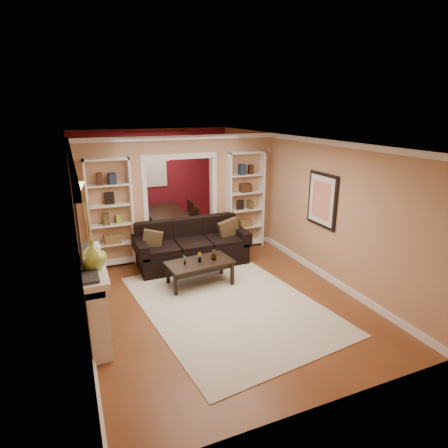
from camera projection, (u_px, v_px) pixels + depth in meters
name	position (u px, v px, depth m)	size (l,w,h in m)	color
floor	(199.00, 272.00, 7.76)	(8.00, 8.00, 0.00)	brown
ceiling	(196.00, 139.00, 6.96)	(8.00, 8.00, 0.00)	white
wall_back	(153.00, 176.00, 10.89)	(8.00, 8.00, 0.00)	tan
wall_front	(322.00, 301.00, 3.83)	(8.00, 8.00, 0.00)	tan
wall_left	(75.00, 222.00, 6.53)	(8.00, 8.00, 0.00)	tan
wall_right	(295.00, 199.00, 8.19)	(8.00, 8.00, 0.00)	tan
partition_wall	(180.00, 196.00, 8.42)	(4.50, 0.15, 2.70)	tan
red_back_panel	(153.00, 178.00, 10.87)	(4.44, 0.04, 2.64)	maroon
dining_window	(153.00, 170.00, 10.77)	(0.78, 0.03, 0.98)	#8CA5CC
area_rug	(228.00, 304.00, 6.49)	(2.71, 3.80, 0.01)	beige
sofa	(192.00, 244.00, 8.02)	(2.40, 1.04, 0.94)	black
pillow_left	(152.00, 241.00, 7.64)	(0.39, 0.11, 0.39)	brown
pillow_right	(229.00, 230.00, 8.26)	(0.45, 0.13, 0.45)	brown
coffee_table	(200.00, 273.00, 7.15)	(1.23, 0.67, 0.47)	black
plant_left	(185.00, 260.00, 6.95)	(0.09, 0.06, 0.18)	#336626
plant_center	(199.00, 257.00, 7.06)	(0.10, 0.08, 0.18)	#336626
plant_right	(214.00, 254.00, 7.16)	(0.12, 0.12, 0.21)	#336626
bookshelf_left	(111.00, 214.00, 7.76)	(0.90, 0.30, 2.30)	white
bookshelf_right	(245.00, 200.00, 8.90)	(0.90, 0.30, 2.30)	white
fireplace	(96.00, 298.00, 5.50)	(0.32, 1.70, 1.16)	white
vase	(92.00, 255.00, 5.04)	(0.38, 0.38, 0.39)	olive
mirror	(76.00, 219.00, 5.09)	(0.03, 0.95, 1.10)	silver
wall_sconce	(77.00, 188.00, 6.91)	(0.18, 0.18, 0.22)	#FFE0A5
framed_art	(322.00, 200.00, 7.23)	(0.04, 0.85, 1.05)	black
dining_table	(166.00, 222.00, 10.11)	(0.97, 1.75, 0.61)	black
dining_chair_nw	(148.00, 222.00, 9.60)	(0.45, 0.45, 0.91)	black
dining_chair_ne	(189.00, 220.00, 10.03)	(0.38, 0.38, 0.76)	black
dining_chair_sw	(144.00, 218.00, 10.15)	(0.40, 0.40, 0.81)	black
dining_chair_se	(183.00, 214.00, 10.55)	(0.40, 0.40, 0.80)	black
chandelier	(163.00, 159.00, 9.54)	(0.50, 0.50, 0.30)	#3E2B1C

